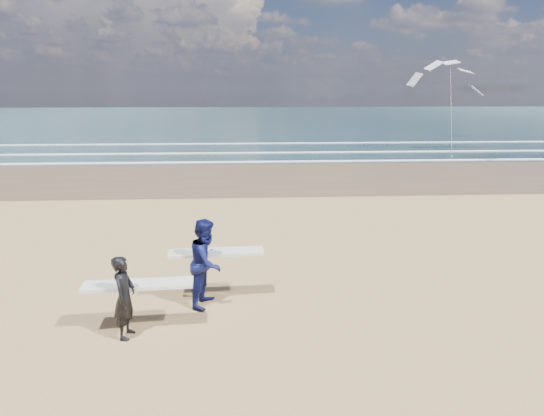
{
  "coord_description": "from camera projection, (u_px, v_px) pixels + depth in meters",
  "views": [
    {
      "loc": [
        0.91,
        -9.38,
        4.81
      ],
      "look_at": [
        1.84,
        6.0,
        1.0
      ],
      "focal_mm": 32.0,
      "sensor_mm": 36.0,
      "label": 1
    }
  ],
  "objects": [
    {
      "name": "kite_1",
      "position": [
        451.0,
        93.0,
        36.35
      ],
      "size": [
        5.95,
        4.75,
        7.92
      ],
      "color": "slate",
      "rests_on": "ground"
    },
    {
      "name": "ocean",
      "position": [
        356.0,
        118.0,
        81.14
      ],
      "size": [
        220.0,
        100.0,
        0.02
      ],
      "primitive_type": "cube",
      "color": "#183036",
      "rests_on": "ground"
    },
    {
      "name": "surfer_near",
      "position": [
        127.0,
        295.0,
        9.52
      ],
      "size": [
        2.23,
        1.01,
        1.69
      ],
      "color": "black",
      "rests_on": "ground"
    },
    {
      "name": "surfer_far",
      "position": [
        207.0,
        262.0,
        10.91
      ],
      "size": [
        2.22,
        1.24,
        2.01
      ],
      "color": "#0C1247",
      "rests_on": "ground"
    },
    {
      "name": "foam_breakers",
      "position": [
        482.0,
        150.0,
        38.58
      ],
      "size": [
        220.0,
        11.7,
        0.05
      ],
      "color": "white",
      "rests_on": "ground"
    }
  ]
}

